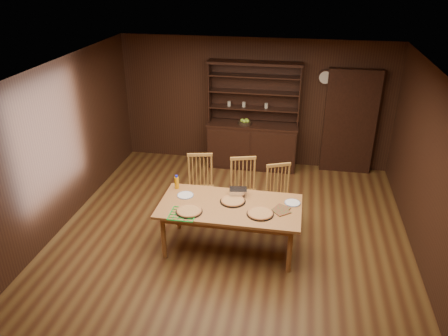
% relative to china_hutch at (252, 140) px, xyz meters
% --- Properties ---
extents(floor, '(6.00, 6.00, 0.00)m').
position_rel_china_hutch_xyz_m(floor, '(0.00, -2.75, -0.60)').
color(floor, brown).
rests_on(floor, ground).
extents(room_shell, '(6.00, 6.00, 6.00)m').
position_rel_china_hutch_xyz_m(room_shell, '(0.00, -2.75, 0.98)').
color(room_shell, white).
rests_on(room_shell, floor).
extents(china_hutch, '(1.84, 0.52, 2.17)m').
position_rel_china_hutch_xyz_m(china_hutch, '(0.00, 0.00, 0.00)').
color(china_hutch, black).
rests_on(china_hutch, floor).
extents(doorway, '(1.00, 0.18, 2.10)m').
position_rel_china_hutch_xyz_m(doorway, '(1.90, 0.15, 0.45)').
color(doorway, black).
rests_on(doorway, floor).
extents(wall_clock, '(0.30, 0.05, 0.30)m').
position_rel_china_hutch_xyz_m(wall_clock, '(1.35, 0.20, 1.30)').
color(wall_clock, black).
rests_on(wall_clock, room_shell).
extents(dining_table, '(2.05, 1.02, 0.75)m').
position_rel_china_hutch_xyz_m(dining_table, '(0.03, -2.94, 0.08)').
color(dining_table, '#A57839').
rests_on(dining_table, floor).
extents(chair_left, '(0.52, 0.50, 1.07)m').
position_rel_china_hutch_xyz_m(chair_left, '(-0.62, -2.02, -0.03)').
color(chair_left, '#C78E44').
rests_on(chair_left, floor).
extents(chair_center, '(0.55, 0.53, 1.08)m').
position_rel_china_hutch_xyz_m(chair_center, '(0.11, -2.06, -0.02)').
color(chair_center, '#C78E44').
rests_on(chair_center, floor).
extents(chair_right, '(0.55, 0.53, 1.03)m').
position_rel_china_hutch_xyz_m(chair_right, '(0.69, -2.10, -0.05)').
color(chair_right, '#C78E44').
rests_on(chair_right, floor).
extents(pizza_left, '(0.38, 0.38, 0.04)m').
position_rel_china_hutch_xyz_m(pizza_left, '(-0.50, -3.23, 0.17)').
color(pizza_left, black).
rests_on(pizza_left, dining_table).
extents(pizza_right, '(0.38, 0.38, 0.04)m').
position_rel_china_hutch_xyz_m(pizza_right, '(0.49, -3.11, 0.17)').
color(pizza_right, black).
rests_on(pizza_right, dining_table).
extents(pizza_center, '(0.38, 0.38, 0.04)m').
position_rel_china_hutch_xyz_m(pizza_center, '(0.06, -2.84, 0.17)').
color(pizza_center, black).
rests_on(pizza_center, dining_table).
extents(cooling_rack, '(0.45, 0.45, 0.02)m').
position_rel_china_hutch_xyz_m(cooling_rack, '(-0.57, -3.31, 0.16)').
color(cooling_rack, green).
rests_on(cooling_rack, dining_table).
extents(plate_left, '(0.25, 0.25, 0.02)m').
position_rel_china_hutch_xyz_m(plate_left, '(-0.67, -2.79, 0.16)').
color(plate_left, white).
rests_on(plate_left, dining_table).
extents(plate_right, '(0.23, 0.23, 0.02)m').
position_rel_china_hutch_xyz_m(plate_right, '(0.92, -2.73, 0.16)').
color(plate_right, white).
rests_on(plate_right, dining_table).
extents(foil_dish, '(0.28, 0.22, 0.10)m').
position_rel_china_hutch_xyz_m(foil_dish, '(0.10, -2.63, 0.21)').
color(foil_dish, silver).
rests_on(foil_dish, dining_table).
extents(juice_bottle, '(0.07, 0.07, 0.22)m').
position_rel_china_hutch_xyz_m(juice_bottle, '(-0.86, -2.58, 0.26)').
color(juice_bottle, orange).
rests_on(juice_bottle, dining_table).
extents(pot_holder_a, '(0.29, 0.29, 0.02)m').
position_rel_china_hutch_xyz_m(pot_holder_a, '(0.77, -2.99, 0.16)').
color(pot_holder_a, '#B11421').
rests_on(pot_holder_a, dining_table).
extents(pot_holder_b, '(0.27, 0.27, 0.02)m').
position_rel_china_hutch_xyz_m(pot_holder_b, '(0.77, -2.92, 0.16)').
color(pot_holder_b, '#B11421').
rests_on(pot_holder_b, dining_table).
extents(fruit_bowl, '(0.26, 0.26, 0.12)m').
position_rel_china_hutch_xyz_m(fruit_bowl, '(-0.15, -0.07, 0.39)').
color(fruit_bowl, black).
rests_on(fruit_bowl, china_hutch).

